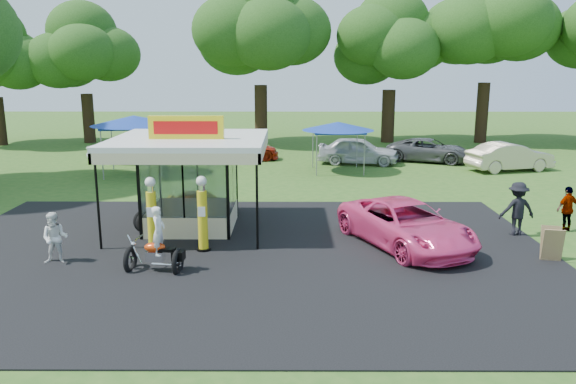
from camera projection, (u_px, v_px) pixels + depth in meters
name	position (u px, v px, depth m)	size (l,w,h in m)	color
ground	(233.00, 278.00, 15.87)	(120.00, 120.00, 0.00)	#2D5A1C
asphalt_apron	(240.00, 254.00, 17.81)	(20.00, 14.00, 0.04)	black
gas_station_kiosk	(191.00, 181.00, 20.36)	(5.40, 5.40, 4.18)	white
gas_pump_left	(152.00, 216.00, 17.90)	(0.46, 0.46, 2.45)	black
gas_pump_right	(203.00, 216.00, 17.89)	(0.46, 0.46, 2.48)	black
motorcycle	(157.00, 246.00, 16.16)	(1.77, 1.00, 2.04)	black
spare_tires	(146.00, 222.00, 20.04)	(1.05, 0.92, 0.85)	black
a_frame_sign	(552.00, 244.00, 17.10)	(0.64, 0.65, 1.07)	#593819
kiosk_car	(202.00, 201.00, 22.80)	(1.13, 2.82, 0.96)	yellow
pink_sedan	(406.00, 224.00, 18.48)	(2.52, 5.46, 1.52)	#F44287
spectator_west	(55.00, 238.00, 16.87)	(0.77, 0.60, 1.59)	white
spectator_east_a	(517.00, 209.00, 19.63)	(1.25, 0.72, 1.93)	black
spectator_east_b	(568.00, 209.00, 20.22)	(0.97, 0.40, 1.65)	gray
bg_car_a	(127.00, 151.00, 34.52)	(1.58, 4.53, 1.49)	white
bg_car_b	(239.00, 149.00, 35.55)	(2.03, 5.00, 1.45)	red
bg_car_c	(358.00, 151.00, 34.21)	(1.96, 4.86, 1.66)	silver
bg_car_d	(429.00, 150.00, 35.11)	(2.39, 5.18, 1.44)	#4C4D4E
bg_car_e	(510.00, 157.00, 32.02)	(1.70, 4.88, 1.61)	beige
tent_west	(134.00, 121.00, 30.63)	(4.63, 4.63, 3.24)	gray
tent_east	(338.00, 127.00, 31.40)	(4.03, 4.03, 2.82)	gray
oak_far_b	(84.00, 55.00, 42.69)	(8.77, 8.77, 10.46)	black
oak_far_c	(260.00, 36.00, 41.51)	(10.74, 10.74, 12.66)	black
oak_far_d	(391.00, 48.00, 42.89)	(9.50, 9.50, 11.31)	black
oak_far_e	(488.00, 34.00, 42.36)	(10.81, 10.81, 12.87)	black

